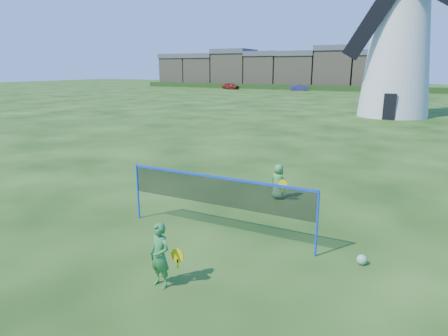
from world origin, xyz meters
name	(u,v)px	position (x,y,z in m)	size (l,w,h in m)	color
ground	(209,225)	(0.00, 0.00, 0.00)	(220.00, 220.00, 0.00)	black
windmill	(399,43)	(2.22, 28.64, 6.11)	(13.03, 5.81, 17.74)	silver
badminton_net	(217,192)	(0.49, -0.44, 1.14)	(5.05, 0.05, 1.55)	blue
player_girl	(160,255)	(0.65, -3.03, 0.64)	(0.68, 0.39, 1.29)	#34833D
player_boy	(279,182)	(0.90, 2.96, 0.57)	(0.66, 0.44, 1.14)	#4B9C4B
play_ball	(362,260)	(3.98, -0.35, 0.11)	(0.22, 0.22, 0.22)	green
terraced_houses	(266,69)	(-26.58, 72.00, 3.88)	(50.70, 8.40, 8.34)	#8A795C
hedge	(276,87)	(-22.00, 66.00, 0.50)	(62.00, 0.80, 1.00)	#193814
car_left	(231,86)	(-30.36, 62.40, 0.64)	(1.51, 3.75, 1.28)	maroon
car_right	(299,88)	(-16.54, 63.46, 0.56)	(1.19, 3.42, 1.13)	navy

